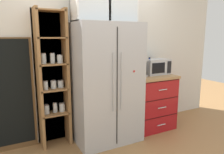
# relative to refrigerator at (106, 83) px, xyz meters

# --- Properties ---
(ground_plane) EXTENTS (10.63, 10.63, 0.00)m
(ground_plane) POSITION_rel_refrigerator_xyz_m (-0.00, -0.02, -0.87)
(ground_plane) COLOR #9E7042
(wall_back_cream) EXTENTS (4.94, 0.10, 2.55)m
(wall_back_cream) POSITION_rel_refrigerator_xyz_m (-0.00, 0.38, 0.40)
(wall_back_cream) COLOR silver
(wall_back_cream) RESTS_ON ground
(refrigerator) EXTENTS (0.95, 0.69, 1.74)m
(refrigerator) POSITION_rel_refrigerator_xyz_m (0.00, 0.00, 0.00)
(refrigerator) COLOR #B7BABF
(refrigerator) RESTS_ON ground
(pantry_shelf_column) EXTENTS (0.45, 0.30, 1.93)m
(pantry_shelf_column) POSITION_rel_refrigerator_xyz_m (-0.72, 0.26, 0.11)
(pantry_shelf_column) COLOR brown
(pantry_shelf_column) RESTS_ON ground
(counter_cabinet) EXTENTS (0.73, 0.62, 0.92)m
(counter_cabinet) POSITION_rel_refrigerator_xyz_m (0.87, 0.04, -0.41)
(counter_cabinet) COLOR #A8161C
(counter_cabinet) RESTS_ON ground
(microwave) EXTENTS (0.44, 0.33, 0.26)m
(microwave) POSITION_rel_refrigerator_xyz_m (0.98, 0.09, 0.18)
(microwave) COLOR #B7BABF
(microwave) RESTS_ON counter_cabinet
(coffee_maker) EXTENTS (0.17, 0.20, 0.31)m
(coffee_maker) POSITION_rel_refrigerator_xyz_m (0.62, 0.05, 0.20)
(coffee_maker) COLOR #B7B7BC
(coffee_maker) RESTS_ON counter_cabinet
(mug_charcoal) EXTENTS (0.12, 0.09, 0.10)m
(mug_charcoal) POSITION_rel_refrigerator_xyz_m (0.87, 0.05, 0.09)
(mug_charcoal) COLOR #2D2D33
(mug_charcoal) RESTS_ON counter_cabinet
(mug_navy) EXTENTS (0.11, 0.08, 0.10)m
(mug_navy) POSITION_rel_refrigerator_xyz_m (0.87, 0.01, 0.10)
(mug_navy) COLOR navy
(mug_navy) RESTS_ON counter_cabinet
(bottle_cobalt) EXTENTS (0.07, 0.07, 0.29)m
(bottle_cobalt) POSITION_rel_refrigerator_xyz_m (0.87, 0.11, 0.18)
(bottle_cobalt) COLOR navy
(bottle_cobalt) RESTS_ON counter_cabinet
(bottle_green) EXTENTS (0.07, 0.07, 0.24)m
(bottle_green) POSITION_rel_refrigerator_xyz_m (0.87, -0.01, 0.15)
(bottle_green) COLOR #285B33
(bottle_green) RESTS_ON counter_cabinet
(chalkboard_menu) EXTENTS (0.60, 0.04, 1.54)m
(chalkboard_menu) POSITION_rel_refrigerator_xyz_m (-1.27, 0.31, -0.10)
(chalkboard_menu) COLOR brown
(chalkboard_menu) RESTS_ON ground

